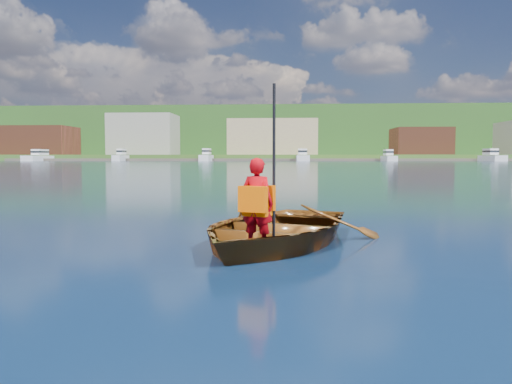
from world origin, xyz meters
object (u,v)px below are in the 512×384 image
(rowboat, at_px, (274,229))
(child_paddler, at_px, (257,202))
(dock, at_px, (263,160))
(marina_yachts, at_px, (257,157))

(rowboat, xyz_separation_m, child_paddler, (-0.18, -0.89, 0.44))
(rowboat, bearing_deg, dock, 92.67)
(rowboat, bearing_deg, marina_yachts, 93.38)
(dock, bearing_deg, child_paddler, -87.41)
(rowboat, xyz_separation_m, marina_yachts, (-8.52, 144.11, 1.13))
(child_paddler, distance_m, dock, 149.82)
(child_paddler, height_order, dock, child_paddler)
(dock, relative_size, marina_yachts, 1.14)
(rowboat, relative_size, dock, 0.03)
(rowboat, distance_m, marina_yachts, 144.36)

